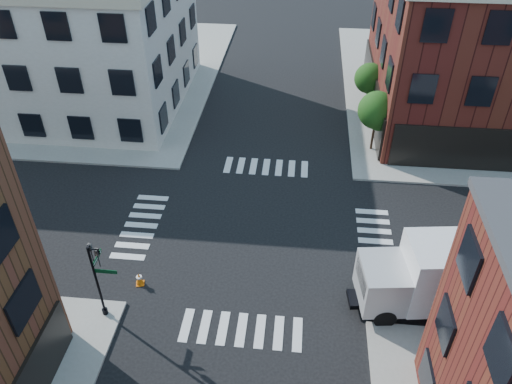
% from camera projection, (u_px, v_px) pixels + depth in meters
% --- Properties ---
extents(ground, '(120.00, 120.00, 0.00)m').
position_uv_depth(ground, '(256.00, 233.00, 29.59)').
color(ground, black).
rests_on(ground, ground).
extents(sidewalk_nw, '(30.00, 30.00, 0.15)m').
position_uv_depth(sidewalk_nw, '(61.00, 72.00, 47.89)').
color(sidewalk_nw, gray).
rests_on(sidewalk_nw, ground).
extents(building_nw, '(22.00, 16.00, 11.00)m').
position_uv_depth(building_nw, '(44.00, 36.00, 40.48)').
color(building_nw, beige).
rests_on(building_nw, ground).
extents(tree_near, '(2.69, 2.69, 4.49)m').
position_uv_depth(tree_near, '(378.00, 112.00, 34.98)').
color(tree_near, black).
rests_on(tree_near, ground).
extents(tree_far, '(2.43, 2.43, 4.07)m').
position_uv_depth(tree_far, '(370.00, 80.00, 39.90)').
color(tree_far, black).
rests_on(tree_far, ground).
extents(signal_pole, '(1.29, 1.24, 4.60)m').
position_uv_depth(signal_pole, '(98.00, 273.00, 23.12)').
color(signal_pole, black).
rests_on(signal_pole, ground).
extents(box_truck, '(9.14, 3.78, 4.04)m').
position_uv_depth(box_truck, '(455.00, 276.00, 24.02)').
color(box_truck, silver).
rests_on(box_truck, ground).
extents(traffic_cone, '(0.53, 0.53, 0.79)m').
position_uv_depth(traffic_cone, '(139.00, 279.00, 26.17)').
color(traffic_cone, orange).
rests_on(traffic_cone, ground).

